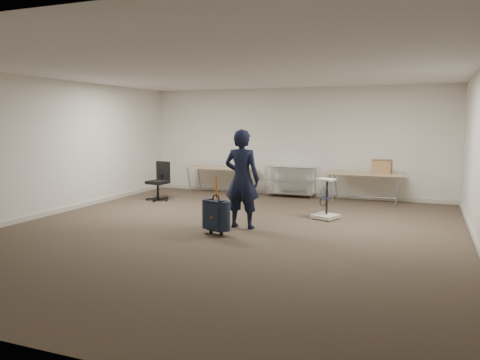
% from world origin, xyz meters
% --- Properties ---
extents(ground, '(9.00, 9.00, 0.00)m').
position_xyz_m(ground, '(0.00, 0.00, 0.00)').
color(ground, '#413327').
rests_on(ground, ground).
extents(room_shell, '(8.00, 9.00, 9.00)m').
position_xyz_m(room_shell, '(0.00, 1.38, 0.05)').
color(room_shell, white).
rests_on(room_shell, ground).
extents(folding_table_left, '(1.80, 0.75, 0.73)m').
position_xyz_m(folding_table_left, '(-1.90, 3.95, 0.68)').
color(folding_table_left, tan).
rests_on(folding_table_left, ground).
extents(folding_table_right, '(1.80, 0.75, 0.73)m').
position_xyz_m(folding_table_right, '(1.90, 3.95, 0.68)').
color(folding_table_right, tan).
rests_on(folding_table_right, ground).
extents(wire_shelf, '(1.22, 0.47, 0.80)m').
position_xyz_m(wire_shelf, '(0.00, 4.20, 0.44)').
color(wire_shelf, silver).
rests_on(wire_shelf, ground).
extents(person, '(0.66, 0.43, 1.80)m').
position_xyz_m(person, '(0.13, 0.43, 0.90)').
color(person, black).
rests_on(person, ground).
extents(suitcase, '(0.41, 0.30, 1.00)m').
position_xyz_m(suitcase, '(-0.09, -0.23, 0.34)').
color(suitcase, black).
rests_on(suitcase, ground).
extents(office_chair, '(0.58, 0.58, 0.95)m').
position_xyz_m(office_chair, '(-2.88, 2.49, 0.29)').
color(office_chair, black).
rests_on(office_chair, ground).
extents(equipment_cart, '(0.57, 0.57, 0.81)m').
position_xyz_m(equipment_cart, '(1.39, 1.78, 0.21)').
color(equipment_cart, '#EFEBCD').
rests_on(equipment_cart, ground).
extents(cardboard_box, '(0.45, 0.35, 0.32)m').
position_xyz_m(cardboard_box, '(2.27, 3.93, 0.89)').
color(cardboard_box, '#926344').
rests_on(cardboard_box, folding_table_right).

